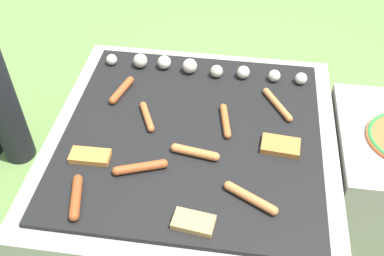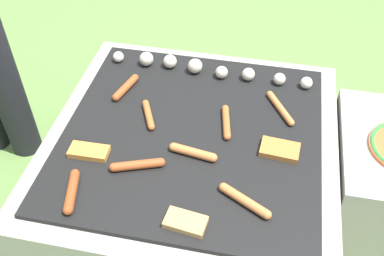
% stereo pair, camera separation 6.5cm
% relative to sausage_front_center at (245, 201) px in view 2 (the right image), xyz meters
% --- Properties ---
extents(ground_plane, '(14.00, 14.00, 0.00)m').
position_rel_sausage_front_center_xyz_m(ground_plane, '(-0.20, 0.25, -0.38)').
color(ground_plane, '#608442').
extents(grill, '(0.96, 0.96, 0.37)m').
position_rel_sausage_front_center_xyz_m(grill, '(-0.20, 0.25, -0.20)').
color(grill, '#9E998E').
rests_on(grill, ground_plane).
extents(sausage_front_right, '(0.08, 0.14, 0.02)m').
position_rel_sausage_front_center_xyz_m(sausage_front_right, '(-0.37, 0.30, -0.00)').
color(sausage_front_right, '#B7602D').
rests_on(sausage_front_right, grill).
extents(sausage_back_left, '(0.05, 0.16, 0.02)m').
position_rel_sausage_front_center_xyz_m(sausage_back_left, '(-0.10, 0.31, -0.00)').
color(sausage_back_left, '#B7602D').
rests_on(sausage_back_left, grill).
extents(sausage_back_right, '(0.16, 0.08, 0.03)m').
position_rel_sausage_front_center_xyz_m(sausage_back_right, '(-0.34, 0.07, 0.00)').
color(sausage_back_right, '#A34C23').
rests_on(sausage_back_right, grill).
extents(sausage_front_center, '(0.16, 0.10, 0.03)m').
position_rel_sausage_front_center_xyz_m(sausage_front_center, '(0.00, 0.00, 0.00)').
color(sausage_front_center, '#C6753D').
rests_on(sausage_front_center, grill).
extents(sausage_mid_right, '(0.11, 0.16, 0.02)m').
position_rel_sausage_front_center_xyz_m(sausage_mid_right, '(0.07, 0.42, -0.00)').
color(sausage_mid_right, '#C6753D').
rests_on(sausage_mid_right, grill).
extents(sausage_mid_left, '(0.06, 0.15, 0.03)m').
position_rel_sausage_front_center_xyz_m(sausage_mid_left, '(-0.49, 0.42, 0.00)').
color(sausage_mid_left, '#A34C23').
rests_on(sausage_mid_left, grill).
extents(sausage_back_center, '(0.16, 0.05, 0.03)m').
position_rel_sausage_front_center_xyz_m(sausage_back_center, '(-0.18, 0.15, 0.00)').
color(sausage_back_center, '#C6753D').
rests_on(sausage_back_center, grill).
extents(sausage_front_left, '(0.06, 0.16, 0.03)m').
position_rel_sausage_front_center_xyz_m(sausage_front_left, '(-0.50, -0.07, 0.00)').
color(sausage_front_left, '#93421E').
rests_on(sausage_front_left, grill).
extents(bread_slice_center, '(0.13, 0.06, 0.02)m').
position_rel_sausage_front_center_xyz_m(bread_slice_center, '(-0.51, 0.09, -0.00)').
color(bread_slice_center, '#D18438').
rests_on(bread_slice_center, grill).
extents(bread_slice_left, '(0.13, 0.09, 0.02)m').
position_rel_sausage_front_center_xyz_m(bread_slice_left, '(0.09, 0.22, -0.00)').
color(bread_slice_left, '#B27033').
rests_on(bread_slice_left, grill).
extents(bread_slice_right, '(0.12, 0.08, 0.02)m').
position_rel_sausage_front_center_xyz_m(bread_slice_right, '(-0.15, -0.10, -0.00)').
color(bread_slice_right, tan).
rests_on(bread_slice_right, grill).
extents(mushroom_row, '(0.77, 0.07, 0.06)m').
position_rel_sausage_front_center_xyz_m(mushroom_row, '(-0.23, 0.58, 0.01)').
color(mushroom_row, silver).
rests_on(mushroom_row, grill).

